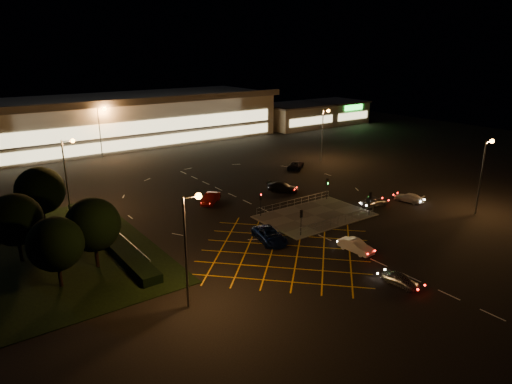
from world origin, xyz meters
TOP-DOWN VIEW (x-y plane):
  - ground at (0.00, 0.00)m, footprint 180.00×180.00m
  - pedestrian_island at (2.00, -2.00)m, footprint 14.00×9.00m
  - grass_verge at (-28.00, 6.00)m, footprint 18.00×30.00m
  - hedge at (-23.00, 6.00)m, footprint 2.00×26.00m
  - supermarket at (0.00, 61.95)m, footprint 72.00×26.50m
  - retail_unit_a at (46.00, 53.97)m, footprint 18.80×14.80m
  - retail_unit_b at (62.00, 53.96)m, footprint 14.80×14.80m
  - streetlight_sw at (-21.56, -12.00)m, footprint 1.78×0.56m
  - streetlight_se at (20.44, -14.00)m, footprint 1.78×0.56m
  - streetlight_nw at (-23.56, 18.00)m, footprint 1.78×0.56m
  - streetlight_ne at (24.44, 20.00)m, footprint 1.78×0.56m
  - streetlight_far_left at (-9.56, 48.00)m, footprint 1.78×0.56m
  - streetlight_far_right at (30.44, 50.00)m, footprint 1.78×0.56m
  - signal_sw at (-4.00, -5.99)m, footprint 0.28×0.30m
  - signal_se at (8.00, -5.99)m, footprint 0.28×0.30m
  - signal_nw at (-4.00, 1.99)m, footprint 0.28×0.30m
  - signal_ne at (8.00, 1.99)m, footprint 0.28×0.30m
  - tree_a at (-30.00, -2.00)m, footprint 5.04×5.04m
  - tree_b at (-32.00, 6.00)m, footprint 5.40×5.40m
  - tree_c at (-28.00, 14.00)m, footprint 5.76×5.76m
  - tree_e at (-26.00, 0.00)m, footprint 5.40×5.40m
  - car_near_silver at (-4.18, -20.34)m, footprint 1.79×3.69m
  - car_queue_white at (-1.96, -12.75)m, footprint 1.63×4.21m
  - car_left_blue at (-7.95, -5.10)m, footprint 3.61×5.92m
  - car_far_dkgrey at (5.36, 9.01)m, footprint 4.31×5.13m
  - car_right_silver at (11.50, -3.93)m, footprint 4.21×2.05m
  - car_circ_red at (-6.56, 10.58)m, footprint 4.49×4.12m
  - car_east_grey at (16.10, 18.43)m, footprint 5.48×5.06m
  - car_approach_white at (17.09, -5.50)m, footprint 2.40×4.46m

SIDE VIEW (x-z plane):
  - ground at x=0.00m, z-range 0.00..0.00m
  - grass_verge at x=-28.00m, z-range 0.00..0.08m
  - pedestrian_island at x=2.00m, z-range 0.00..0.12m
  - hedge at x=-23.00m, z-range 0.00..1.00m
  - car_near_silver at x=-4.18m, z-range 0.00..1.22m
  - car_approach_white at x=17.09m, z-range 0.00..1.23m
  - car_queue_white at x=-1.96m, z-range 0.00..1.37m
  - car_right_silver at x=11.50m, z-range 0.00..1.38m
  - car_far_dkgrey at x=5.36m, z-range 0.00..1.41m
  - car_east_grey at x=16.10m, z-range 0.00..1.43m
  - car_circ_red at x=-6.56m, z-range 0.00..1.49m
  - car_left_blue at x=-7.95m, z-range 0.00..1.54m
  - signal_sw at x=-4.00m, z-range 0.79..3.94m
  - signal_se at x=8.00m, z-range 0.79..3.94m
  - signal_nw at x=-4.00m, z-range 0.79..3.94m
  - signal_ne at x=8.00m, z-range 0.79..3.94m
  - retail_unit_a at x=46.00m, z-range 0.04..6.39m
  - retail_unit_b at x=62.00m, z-range 0.05..6.40m
  - tree_a at x=-30.00m, z-range 0.90..7.76m
  - tree_b at x=-32.00m, z-range 0.97..8.32m
  - tree_e at x=-26.00m, z-range 0.97..8.32m
  - tree_c at x=-28.00m, z-range 1.03..8.87m
  - supermarket at x=0.00m, z-range 0.06..10.56m
  - streetlight_sw at x=-21.56m, z-range 1.55..11.58m
  - streetlight_se at x=20.44m, z-range 1.55..11.58m
  - streetlight_nw at x=-23.56m, z-range 1.55..11.58m
  - streetlight_ne at x=24.44m, z-range 1.55..11.58m
  - streetlight_far_left at x=-9.56m, z-range 1.55..11.58m
  - streetlight_far_right at x=30.44m, z-range 1.55..11.58m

